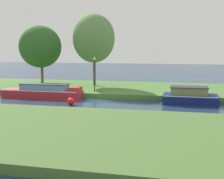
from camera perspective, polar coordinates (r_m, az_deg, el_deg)
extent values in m
plane|color=navy|center=(24.08, -2.37, -2.44)|extent=(120.00, 120.00, 0.00)
cube|color=#497633|center=(30.77, 1.11, 0.15)|extent=(72.00, 10.00, 0.40)
cube|color=#486A31|center=(15.75, -11.23, -7.26)|extent=(72.00, 10.00, 0.40)
cube|color=navy|center=(24.35, 14.06, -1.70)|extent=(4.02, 1.94, 0.71)
cube|color=silver|center=(24.31, 14.08, -0.97)|extent=(3.94, 1.97, 0.07)
cube|color=olive|center=(24.26, 13.84, -0.25)|extent=(2.66, 1.48, 0.53)
cube|color=#302A38|center=(24.22, 13.87, 0.45)|extent=(2.76, 1.56, 0.06)
cube|color=#AF2228|center=(27.01, -12.65, -0.76)|extent=(6.81, 1.43, 0.70)
cube|color=white|center=(26.97, -12.66, -0.11)|extent=(6.67, 1.46, 0.07)
cube|color=#5C92C6|center=(26.83, -12.22, 0.44)|extent=(4.05, 1.08, 0.45)
cube|color=#273637|center=(26.80, -12.24, 0.98)|extent=(4.15, 1.14, 0.06)
cube|color=#AE2724|center=(25.77, -6.59, 0.11)|extent=(0.74, 1.20, 0.31)
cylinder|color=brown|center=(33.09, -12.60, 3.22)|extent=(0.27, 0.27, 2.74)
ellipsoid|color=#2E6025|center=(32.75, -12.94, 7.61)|extent=(4.34, 3.84, 4.24)
cylinder|color=brown|center=(31.75, -3.22, 3.81)|extent=(0.26, 0.26, 3.40)
ellipsoid|color=#618C4C|center=(31.52, -3.35, 9.29)|extent=(4.20, 4.01, 4.85)
cylinder|color=#333338|center=(27.39, -3.21, 2.50)|extent=(0.10, 0.10, 2.72)
sphere|color=white|center=(27.30, -3.23, 5.59)|extent=(0.24, 0.24, 0.24)
cylinder|color=#433920|center=(25.46, 14.98, -0.33)|extent=(0.17, 0.17, 0.79)
sphere|color=red|center=(23.25, -7.51, -2.18)|extent=(0.55, 0.55, 0.55)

